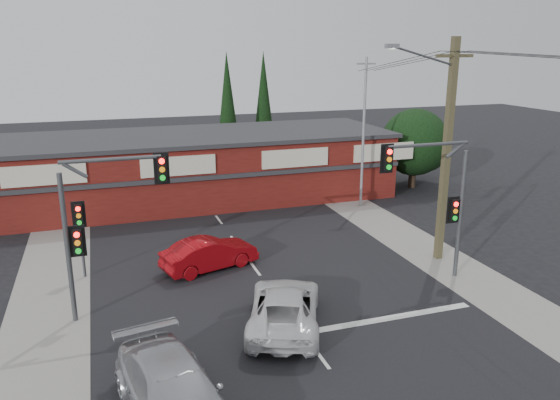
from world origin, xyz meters
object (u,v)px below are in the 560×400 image
object	(u,v)px
silver_suv	(174,396)
utility_pole	(445,145)
shop_building	(186,167)
white_suv	(285,307)
red_sedan	(210,254)

from	to	relation	value
silver_suv	utility_pole	distance (m)	16.00
utility_pole	silver_suv	bearing A→B (deg)	-149.57
shop_building	utility_pole	bearing A→B (deg)	-56.24
white_suv	silver_suv	world-z (taller)	silver_suv
white_suv	silver_suv	size ratio (longest dim) A/B	0.92
white_suv	shop_building	distance (m)	17.83
silver_suv	shop_building	world-z (taller)	shop_building
shop_building	silver_suv	bearing A→B (deg)	-100.05
utility_pole	white_suv	bearing A→B (deg)	-156.82
red_sedan	shop_building	world-z (taller)	shop_building
white_suv	shop_building	bearing A→B (deg)	-66.44
white_suv	shop_building	size ratio (longest dim) A/B	0.19
silver_suv	white_suv	bearing A→B (deg)	32.18
white_suv	utility_pole	distance (m)	10.64
red_sedan	utility_pole	size ratio (longest dim) A/B	0.43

